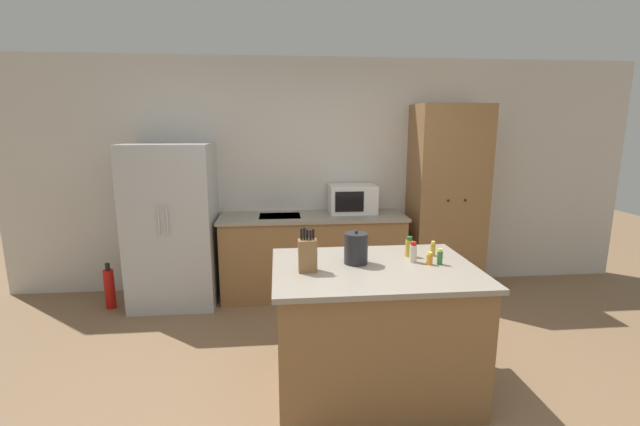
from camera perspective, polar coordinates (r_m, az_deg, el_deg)
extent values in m
plane|color=#846647|center=(3.20, 6.31, -24.03)|extent=(14.00, 14.00, 0.00)
cube|color=beige|center=(4.94, 1.06, 5.03)|extent=(7.20, 0.06, 2.60)
cube|color=#B7BABC|center=(4.72, -18.98, -1.52)|extent=(0.86, 0.73, 1.69)
cylinder|color=silver|center=(4.35, -20.73, -0.92)|extent=(0.02, 0.02, 0.30)
cylinder|color=silver|center=(4.33, -19.70, -0.90)|extent=(0.02, 0.02, 0.30)
cube|color=olive|center=(4.78, -0.98, -5.81)|extent=(1.98, 0.60, 0.87)
cube|color=gray|center=(4.66, -1.00, -0.49)|extent=(2.02, 0.64, 0.03)
cube|color=#9EA0A3|center=(4.65, -5.38, -0.44)|extent=(0.44, 0.34, 0.01)
cube|color=olive|center=(5.01, 16.48, 1.70)|extent=(0.78, 0.55, 2.09)
sphere|color=black|center=(4.71, 16.75, 1.60)|extent=(0.02, 0.02, 0.02)
sphere|color=black|center=(4.78, 18.82, 1.62)|extent=(0.02, 0.02, 0.02)
cube|color=olive|center=(3.15, 7.04, -15.32)|extent=(1.33, 0.94, 0.88)
cube|color=gray|center=(2.97, 7.26, -7.39)|extent=(1.39, 1.00, 0.03)
cube|color=white|center=(4.78, 4.32, 1.90)|extent=(0.52, 0.36, 0.31)
cube|color=black|center=(4.59, 3.96, 1.51)|extent=(0.31, 0.01, 0.22)
cube|color=olive|center=(2.81, -1.67, -5.71)|extent=(0.12, 0.08, 0.21)
cylinder|color=black|center=(2.77, -2.49, -2.85)|extent=(0.02, 0.02, 0.08)
cylinder|color=black|center=(2.78, -2.10, -2.77)|extent=(0.02, 0.02, 0.08)
cylinder|color=black|center=(2.78, -1.70, -2.89)|extent=(0.02, 0.02, 0.07)
cylinder|color=black|center=(2.77, -1.28, -2.96)|extent=(0.02, 0.02, 0.07)
cylinder|color=black|center=(2.78, -0.90, -2.86)|extent=(0.02, 0.02, 0.07)
cylinder|color=#337033|center=(3.08, 15.68, -5.79)|extent=(0.04, 0.04, 0.09)
cylinder|color=#E5DB4C|center=(3.06, 15.74, -4.78)|extent=(0.03, 0.03, 0.02)
cylinder|color=orange|center=(3.06, 14.39, -6.01)|extent=(0.04, 0.04, 0.07)
cylinder|color=#E5DB4C|center=(3.05, 14.44, -5.22)|extent=(0.03, 0.03, 0.02)
cylinder|color=gold|center=(3.21, 11.78, -4.62)|extent=(0.05, 0.05, 0.12)
cylinder|color=#286628|center=(3.19, 11.83, -3.34)|extent=(0.04, 0.04, 0.03)
cylinder|color=gold|center=(3.27, 14.81, -4.75)|extent=(0.04, 0.04, 0.09)
cylinder|color=#E5DB4C|center=(3.26, 14.86, -3.83)|extent=(0.03, 0.03, 0.02)
cylinder|color=beige|center=(3.08, 12.31, -5.33)|extent=(0.05, 0.05, 0.12)
cylinder|color=red|center=(3.06, 12.37, -4.02)|extent=(0.04, 0.04, 0.03)
cylinder|color=#232326|center=(2.98, 4.82, -4.72)|extent=(0.16, 0.16, 0.22)
sphere|color=#262628|center=(2.95, 4.85, -2.48)|extent=(0.02, 0.02, 0.02)
cylinder|color=red|center=(4.98, -26.24, -9.08)|extent=(0.10, 0.10, 0.41)
cylinder|color=black|center=(4.91, -26.49, -6.42)|extent=(0.05, 0.05, 0.07)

